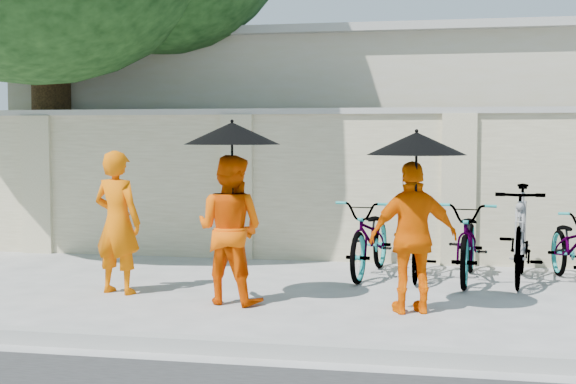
# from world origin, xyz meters

# --- Properties ---
(ground) EXTENTS (80.00, 80.00, 0.00)m
(ground) POSITION_xyz_m (0.00, 0.00, 0.00)
(ground) COLOR beige
(kerb) EXTENTS (40.00, 0.16, 0.12)m
(kerb) POSITION_xyz_m (0.00, -1.70, 0.06)
(kerb) COLOR #9F9F99
(kerb) RESTS_ON ground
(compound_wall) EXTENTS (20.00, 0.30, 2.00)m
(compound_wall) POSITION_xyz_m (1.00, 3.20, 1.00)
(compound_wall) COLOR beige
(compound_wall) RESTS_ON ground
(building_behind) EXTENTS (14.00, 6.00, 3.20)m
(building_behind) POSITION_xyz_m (2.00, 7.00, 1.60)
(building_behind) COLOR #B5B1A2
(building_behind) RESTS_ON ground
(monk_left) EXTENTS (0.64, 0.49, 1.55)m
(monk_left) POSITION_xyz_m (-1.64, 0.43, 0.77)
(monk_left) COLOR #EF6601
(monk_left) RESTS_ON ground
(monk_center) EXTENTS (0.85, 0.73, 1.51)m
(monk_center) POSITION_xyz_m (-0.32, 0.17, 0.76)
(monk_center) COLOR #FA5601
(monk_center) RESTS_ON ground
(parasol_center) EXTENTS (0.97, 0.97, 0.98)m
(parasol_center) POSITION_xyz_m (-0.27, 0.09, 1.73)
(parasol_center) COLOR black
(parasol_center) RESTS_ON ground
(monk_right) EXTENTS (0.93, 0.61, 1.47)m
(monk_right) POSITION_xyz_m (1.54, 0.06, 0.73)
(monk_right) COLOR #FC6500
(monk_right) RESTS_ON ground
(parasol_right) EXTENTS (0.94, 0.94, 0.91)m
(parasol_right) POSITION_xyz_m (1.56, -0.02, 1.63)
(parasol_right) COLOR black
(parasol_right) RESTS_ON ground
(bike_0) EXTENTS (0.85, 1.87, 0.95)m
(bike_0) POSITION_xyz_m (0.95, 2.04, 0.47)
(bike_0) COLOR #959595
(bike_0) RESTS_ON ground
(bike_1) EXTENTS (0.52, 1.61, 0.96)m
(bike_1) POSITION_xyz_m (1.53, 1.98, 0.48)
(bike_1) COLOR #959595
(bike_1) RESTS_ON ground
(bike_2) EXTENTS (0.78, 1.87, 0.96)m
(bike_2) POSITION_xyz_m (2.11, 1.92, 0.48)
(bike_2) COLOR #959595
(bike_2) RESTS_ON ground
(bike_3) EXTENTS (0.77, 1.95, 1.14)m
(bike_3) POSITION_xyz_m (2.70, 1.91, 0.57)
(bike_3) COLOR #959595
(bike_3) RESTS_ON ground
(bike_4) EXTENTS (0.79, 1.73, 0.88)m
(bike_4) POSITION_xyz_m (3.28, 1.92, 0.44)
(bike_4) COLOR #959595
(bike_4) RESTS_ON ground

